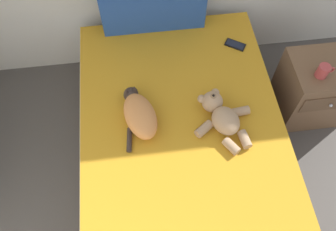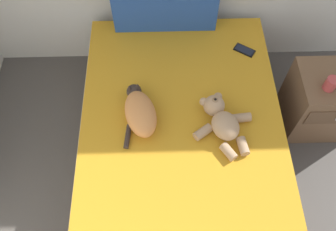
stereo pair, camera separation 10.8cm
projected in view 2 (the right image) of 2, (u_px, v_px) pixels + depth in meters
name	position (u px, v px, depth m)	size (l,w,h in m)	color
bed	(181.00, 152.00, 2.42)	(1.35, 2.08, 0.53)	brown
cat	(140.00, 111.00, 2.19)	(0.27, 0.44, 0.15)	#D18447
teddy_bear	(222.00, 120.00, 2.16)	(0.38, 0.46, 0.15)	tan
cell_phone	(244.00, 50.00, 2.53)	(0.16, 0.14, 0.01)	black
nightstand	(322.00, 102.00, 2.60)	(0.48, 0.45, 0.56)	brown
mug	(331.00, 84.00, 2.28)	(0.12, 0.08, 0.09)	#B23F3F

